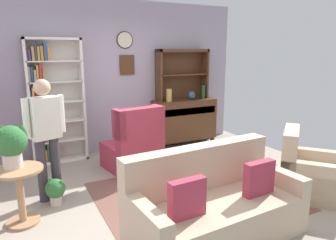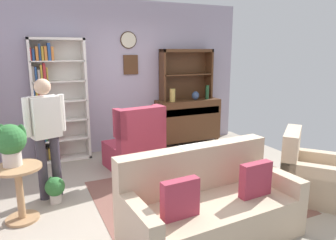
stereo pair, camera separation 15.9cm
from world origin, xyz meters
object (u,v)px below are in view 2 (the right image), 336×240
(sideboard_hutch, at_px, (186,67))
(vase_tall, at_px, (172,95))
(vase_round, at_px, (195,96))
(sideboard, at_px, (188,119))
(wingback_chair, at_px, (136,147))
(plant_stand, at_px, (19,187))
(potted_plant_large, at_px, (10,142))
(armchair_floral, at_px, (310,176))
(bookshelf, at_px, (55,103))
(bottle_wine, at_px, (207,92))
(potted_plant_small, at_px, (55,188))
(book_stack, at_px, (179,164))
(coffee_table, at_px, (189,170))
(couch_floral, at_px, (209,208))
(person_reading, at_px, (46,130))

(sideboard_hutch, bearing_deg, vase_tall, -154.11)
(vase_tall, relative_size, vase_round, 1.46)
(sideboard, distance_m, wingback_chair, 1.72)
(plant_stand, xyz_separation_m, potted_plant_large, (-0.04, 0.05, 0.52))
(armchair_floral, distance_m, wingback_chair, 2.57)
(vase_round, bearing_deg, bookshelf, 176.78)
(vase_tall, bearing_deg, bookshelf, 175.65)
(bottle_wine, bearing_deg, potted_plant_small, -154.56)
(sideboard_hutch, bearing_deg, sideboard, -90.00)
(bookshelf, xyz_separation_m, vase_round, (2.66, -0.15, -0.02))
(bottle_wine, bearing_deg, wingback_chair, -155.60)
(armchair_floral, bearing_deg, book_stack, 154.89)
(bookshelf, relative_size, plant_stand, 3.25)
(armchair_floral, distance_m, plant_stand, 3.57)
(wingback_chair, bearing_deg, vase_tall, 38.55)
(wingback_chair, bearing_deg, sideboard, 32.52)
(potted_plant_small, bearing_deg, coffee_table, -18.12)
(armchair_floral, bearing_deg, couch_floral, -173.17)
(vase_round, distance_m, person_reading, 3.20)
(plant_stand, xyz_separation_m, coffee_table, (2.02, -0.26, -0.05))
(plant_stand, height_order, person_reading, person_reading)
(potted_plant_small, bearing_deg, person_reading, 100.14)
(vase_round, relative_size, wingback_chair, 0.16)
(armchair_floral, bearing_deg, sideboard, 96.04)
(sideboard, height_order, armchair_floral, sideboard)
(potted_plant_large, bearing_deg, vase_round, 27.66)
(sideboard_hutch, relative_size, bottle_wine, 3.88)
(bottle_wine, bearing_deg, sideboard_hutch, 153.04)
(sideboard, xyz_separation_m, vase_tall, (-0.39, -0.08, 0.54))
(book_stack, bearing_deg, armchair_floral, -25.11)
(armchair_floral, relative_size, coffee_table, 1.35)
(sideboard_hutch, height_order, couch_floral, sideboard_hutch)
(armchair_floral, bearing_deg, sideboard_hutch, 95.81)
(vase_tall, bearing_deg, sideboard_hutch, 25.89)
(potted_plant_large, xyz_separation_m, person_reading, (0.40, 0.42, -0.02))
(sideboard, xyz_separation_m, couch_floral, (-1.37, -3.01, -0.20))
(sideboard_hutch, distance_m, book_stack, 2.76)
(bookshelf, height_order, wingback_chair, bookshelf)
(potted_plant_small, height_order, book_stack, book_stack)
(vase_tall, bearing_deg, sideboard, 11.63)
(sideboard_hutch, height_order, vase_round, sideboard_hutch)
(potted_plant_small, bearing_deg, vase_tall, 32.48)
(vase_tall, relative_size, bottle_wine, 0.88)
(armchair_floral, bearing_deg, coffee_table, 153.85)
(bookshelf, distance_m, bottle_wine, 2.93)
(vase_tall, relative_size, book_stack, 1.28)
(plant_stand, xyz_separation_m, book_stack, (1.89, -0.23, 0.05))
(armchair_floral, bearing_deg, bottle_wine, 88.05)
(vase_tall, height_order, coffee_table, vase_tall)
(bookshelf, distance_m, person_reading, 1.49)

